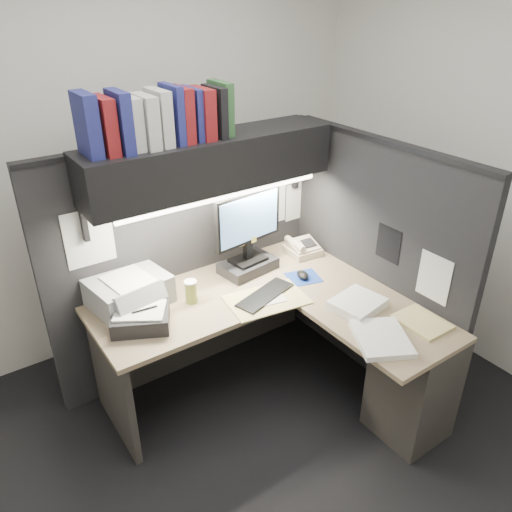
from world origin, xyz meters
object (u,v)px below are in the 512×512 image
at_px(printer, 128,290).
at_px(coffee_cup, 191,292).
at_px(keyboard, 265,295).
at_px(notebook_stack, 141,318).
at_px(telephone, 303,248).
at_px(desk, 323,354).
at_px(monitor, 248,241).
at_px(overhead_shelf, 210,162).

bearing_deg(printer, coffee_cup, -42.08).
xyz_separation_m(keyboard, notebook_stack, (-0.74, 0.16, 0.04)).
bearing_deg(keyboard, printer, 132.38).
bearing_deg(coffee_cup, telephone, 6.25).
bearing_deg(printer, notebook_stack, -105.93).
relative_size(desk, coffee_cup, 12.76).
relative_size(monitor, notebook_stack, 1.79).
bearing_deg(keyboard, telephone, 12.40).
distance_m(keyboard, printer, 0.82).
bearing_deg(telephone, overhead_shelf, 178.26).
bearing_deg(coffee_cup, overhead_shelf, 33.93).
distance_m(desk, keyboard, 0.50).
height_order(desk, monitor, monitor).
relative_size(telephone, coffee_cup, 1.64).
bearing_deg(monitor, overhead_shelf, 156.36).
height_order(desk, coffee_cup, coffee_cup).
relative_size(desk, monitor, 3.07).
bearing_deg(telephone, desk, -113.61).
xyz_separation_m(desk, printer, (-0.89, 0.77, 0.37)).
relative_size(printer, notebook_stack, 1.40).
relative_size(monitor, printer, 1.28).
height_order(printer, notebook_stack, printer).
relative_size(keyboard, telephone, 1.91).
distance_m(desk, telephone, 0.83).
bearing_deg(overhead_shelf, desk, -68.21).
distance_m(overhead_shelf, keyboard, 0.86).
relative_size(monitor, coffee_cup, 4.15).
xyz_separation_m(monitor, printer, (-0.80, 0.09, -0.13)).
xyz_separation_m(monitor, notebook_stack, (-0.84, -0.17, -0.17)).
xyz_separation_m(desk, keyboard, (-0.18, 0.36, 0.30)).
xyz_separation_m(desk, coffee_cup, (-0.58, 0.57, 0.35)).
relative_size(keyboard, notebook_stack, 1.35).
distance_m(keyboard, notebook_stack, 0.76).
height_order(telephone, coffee_cup, coffee_cup).
distance_m(overhead_shelf, telephone, 0.99).
relative_size(telephone, printer, 0.50).
bearing_deg(telephone, monitor, -177.05).
distance_m(printer, notebook_stack, 0.27).
relative_size(telephone, notebook_stack, 0.70).
xyz_separation_m(keyboard, telephone, (0.55, 0.31, 0.03)).
bearing_deg(printer, telephone, -13.09).
bearing_deg(keyboard, coffee_cup, 135.05).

